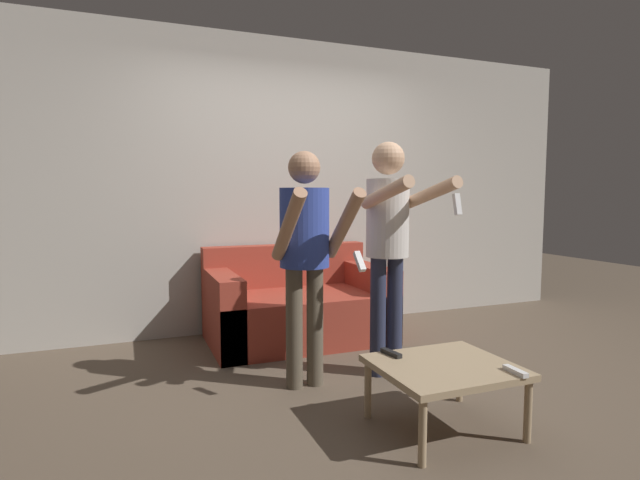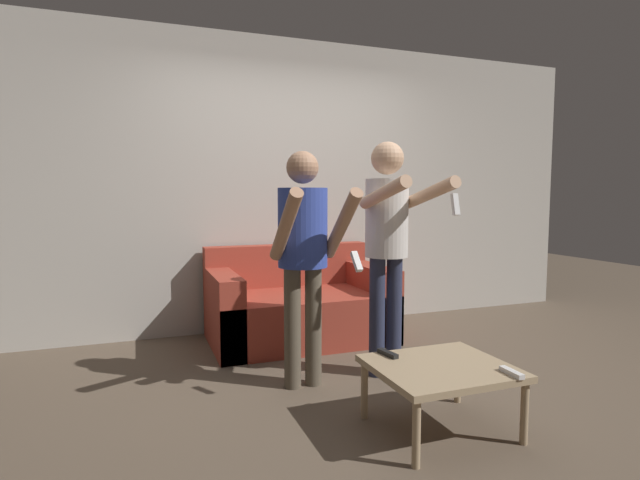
{
  "view_description": "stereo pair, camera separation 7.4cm",
  "coord_description": "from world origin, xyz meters",
  "px_view_note": "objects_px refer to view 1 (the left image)",
  "views": [
    {
      "loc": [
        -1.42,
        -2.92,
        1.26
      ],
      "look_at": [
        -0.04,
        0.59,
        0.92
      ],
      "focal_mm": 28.0,
      "sensor_mm": 36.0,
      "label": 1
    },
    {
      "loc": [
        -1.35,
        -2.95,
        1.26
      ],
      "look_at": [
        -0.04,
        0.59,
        0.92
      ],
      "focal_mm": 28.0,
      "sensor_mm": 36.0,
      "label": 2
    }
  ],
  "objects_px": {
    "coffee_table": "(444,371)",
    "remote_near": "(515,371)",
    "remote_far": "(391,353)",
    "person_standing_left": "(305,244)",
    "person_standing_right": "(389,232)",
    "couch": "(298,308)"
  },
  "relations": [
    {
      "from": "person_standing_left",
      "to": "remote_near",
      "type": "height_order",
      "value": "person_standing_left"
    },
    {
      "from": "person_standing_left",
      "to": "remote_far",
      "type": "height_order",
      "value": "person_standing_left"
    },
    {
      "from": "person_standing_right",
      "to": "remote_near",
      "type": "height_order",
      "value": "person_standing_right"
    },
    {
      "from": "couch",
      "to": "person_standing_right",
      "type": "bearing_deg",
      "value": -73.85
    },
    {
      "from": "person_standing_left",
      "to": "coffee_table",
      "type": "height_order",
      "value": "person_standing_left"
    },
    {
      "from": "person_standing_left",
      "to": "remote_far",
      "type": "distance_m",
      "value": 0.88
    },
    {
      "from": "coffee_table",
      "to": "remote_far",
      "type": "bearing_deg",
      "value": 129.22
    },
    {
      "from": "coffee_table",
      "to": "remote_near",
      "type": "xyz_separation_m",
      "value": [
        0.25,
        -0.25,
        0.05
      ]
    },
    {
      "from": "couch",
      "to": "person_standing_left",
      "type": "relative_size",
      "value": 0.99
    },
    {
      "from": "couch",
      "to": "person_standing_left",
      "type": "xyz_separation_m",
      "value": [
        -0.3,
        -1.05,
        0.67
      ]
    },
    {
      "from": "person_standing_left",
      "to": "remote_near",
      "type": "xyz_separation_m",
      "value": [
        0.73,
        -1.08,
        -0.58
      ]
    },
    {
      "from": "person_standing_left",
      "to": "remote_near",
      "type": "bearing_deg",
      "value": -55.89
    },
    {
      "from": "person_standing_right",
      "to": "remote_far",
      "type": "height_order",
      "value": "person_standing_right"
    },
    {
      "from": "couch",
      "to": "remote_far",
      "type": "height_order",
      "value": "couch"
    },
    {
      "from": "remote_near",
      "to": "remote_far",
      "type": "distance_m",
      "value": 0.65
    },
    {
      "from": "remote_far",
      "to": "remote_near",
      "type": "bearing_deg",
      "value": -47.77
    },
    {
      "from": "person_standing_right",
      "to": "remote_near",
      "type": "distance_m",
      "value": 1.26
    },
    {
      "from": "couch",
      "to": "remote_far",
      "type": "bearing_deg",
      "value": -90.34
    },
    {
      "from": "person_standing_right",
      "to": "couch",
      "type": "bearing_deg",
      "value": 106.15
    },
    {
      "from": "person_standing_left",
      "to": "person_standing_right",
      "type": "xyz_separation_m",
      "value": [
        0.61,
        -0.0,
        0.06
      ]
    },
    {
      "from": "couch",
      "to": "person_standing_left",
      "type": "height_order",
      "value": "person_standing_left"
    },
    {
      "from": "couch",
      "to": "remote_far",
      "type": "distance_m",
      "value": 1.65
    }
  ]
}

